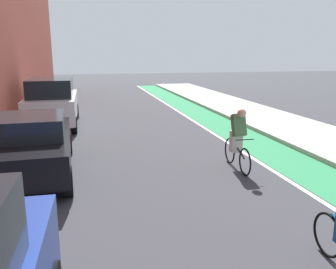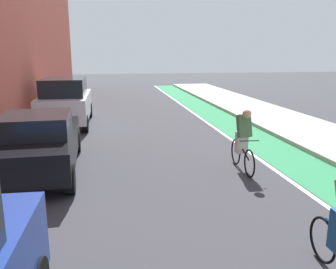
{
  "view_description": "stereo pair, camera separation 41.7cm",
  "coord_description": "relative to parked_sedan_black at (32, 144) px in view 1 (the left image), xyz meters",
  "views": [
    {
      "loc": [
        -1.92,
        2.41,
        2.97
      ],
      "look_at": [
        -0.38,
        9.02,
        1.38
      ],
      "focal_mm": 37.15,
      "sensor_mm": 36.0,
      "label": 1
    },
    {
      "loc": [
        -1.52,
        2.33,
        2.97
      ],
      "look_at": [
        -0.38,
        9.02,
        1.38
      ],
      "focal_mm": 37.15,
      "sensor_mm": 36.0,
      "label": 2
    }
  ],
  "objects": [
    {
      "name": "ground_plane",
      "position": [
        3.32,
        3.05,
        -0.79
      ],
      "size": [
        80.38,
        80.38,
        0.0
      ],
      "primitive_type": "plane",
      "color": "#38383D"
    },
    {
      "name": "bike_lane_paint",
      "position": [
        6.89,
        5.05,
        -0.78
      ],
      "size": [
        1.6,
        36.54,
        0.0
      ],
      "primitive_type": "cube",
      "color": "#2D8451",
      "rests_on": "ground"
    },
    {
      "name": "lane_divider_stripe",
      "position": [
        5.99,
        5.05,
        -0.78
      ],
      "size": [
        0.12,
        36.54,
        0.0
      ],
      "primitive_type": "cube",
      "color": "white",
      "rests_on": "ground"
    },
    {
      "name": "sidewalk_right",
      "position": [
        9.32,
        5.05,
        -0.72
      ],
      "size": [
        3.26,
        36.54,
        0.14
      ],
      "primitive_type": "cube",
      "color": "#A8A59E",
      "rests_on": "ground"
    },
    {
      "name": "parked_sedan_black",
      "position": [
        0.0,
        0.0,
        0.0
      ],
      "size": [
        2.04,
        4.5,
        1.53
      ],
      "color": "black",
      "rests_on": "ground"
    },
    {
      "name": "parked_suv_white",
      "position": [
        -0.0,
        6.08,
        0.23
      ],
      "size": [
        1.94,
        4.42,
        1.98
      ],
      "color": "silver",
      "rests_on": "ground"
    },
    {
      "name": "cyclist_mid",
      "position": [
        5.13,
        -0.73,
        0.07
      ],
      "size": [
        0.48,
        1.75,
        1.63
      ],
      "color": "black",
      "rests_on": "ground"
    }
  ]
}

